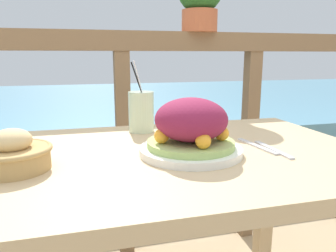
{
  "coord_description": "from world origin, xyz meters",
  "views": [
    {
      "loc": [
        -0.19,
        -0.86,
        1.01
      ],
      "look_at": [
        0.06,
        0.07,
        0.81
      ],
      "focal_mm": 35.0,
      "sensor_mm": 36.0,
      "label": 1
    }
  ],
  "objects": [
    {
      "name": "drink_glass",
      "position": [
        0.01,
        0.27,
        0.82
      ],
      "size": [
        0.09,
        0.09,
        0.25
      ],
      "color": "beige",
      "rests_on": "patio_table"
    },
    {
      "name": "patio_table",
      "position": [
        0.0,
        0.0,
        0.65
      ],
      "size": [
        1.24,
        0.75,
        0.75
      ],
      "color": "tan",
      "rests_on": "ground_plane"
    },
    {
      "name": "knife",
      "position": [
        0.33,
        -0.06,
        0.75
      ],
      "size": [
        0.02,
        0.18,
        0.0
      ],
      "color": "silver",
      "rests_on": "patio_table"
    },
    {
      "name": "salad_plate",
      "position": [
        0.1,
        -0.03,
        0.81
      ],
      "size": [
        0.28,
        0.28,
        0.16
      ],
      "color": "white",
      "rests_on": "patio_table"
    },
    {
      "name": "bread_basket",
      "position": [
        -0.35,
        -0.05,
        0.79
      ],
      "size": [
        0.18,
        0.18,
        0.1
      ],
      "color": "tan",
      "rests_on": "patio_table"
    },
    {
      "name": "railing_fence",
      "position": [
        0.0,
        0.7,
        0.76
      ],
      "size": [
        2.8,
        0.08,
        1.12
      ],
      "color": "brown",
      "rests_on": "ground_plane"
    },
    {
      "name": "fork",
      "position": [
        0.31,
        -0.02,
        0.75
      ],
      "size": [
        0.04,
        0.18,
        0.0
      ],
      "color": "silver",
      "rests_on": "patio_table"
    },
    {
      "name": "sea_backdrop",
      "position": [
        0.0,
        3.2,
        0.25
      ],
      "size": [
        12.0,
        4.0,
        0.5
      ],
      "color": "#568EA8",
      "rests_on": "ground_plane"
    }
  ]
}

